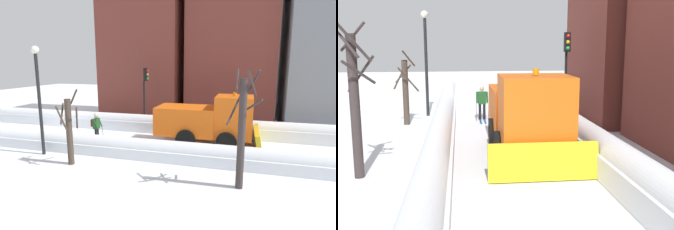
{
  "view_description": "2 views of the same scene",
  "coord_description": "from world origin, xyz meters",
  "views": [
    {
      "loc": [
        14.92,
        12.71,
        4.66
      ],
      "look_at": [
        0.26,
        8.46,
        1.79
      ],
      "focal_mm": 29.29,
      "sensor_mm": 36.0,
      "label": 1
    },
    {
      "loc": [
        1.8,
        24.25,
        3.92
      ],
      "look_at": [
        0.04,
        8.93,
        1.1
      ],
      "focal_mm": 42.76,
      "sensor_mm": 36.0,
      "label": 2
    }
  ],
  "objects": [
    {
      "name": "plow_truck",
      "position": [
        -0.52,
        10.69,
        1.48
      ],
      "size": [
        3.2,
        5.98,
        3.12
      ],
      "color": "orange",
      "rests_on": "ground"
    },
    {
      "name": "bare_tree_near",
      "position": [
        4.39,
        4.91,
        1.65
      ],
      "size": [
        1.18,
        1.25,
        3.57
      ],
      "color": "#41352B",
      "rests_on": "ground"
    },
    {
      "name": "bare_tree_mid",
      "position": [
        4.79,
        12.6,
        2.24
      ],
      "size": [
        1.13,
        1.25,
        4.5
      ],
      "color": "#382E2D",
      "rests_on": "ground"
    },
    {
      "name": "snowbank_left",
      "position": [
        -2.61,
        10.0,
        0.54
      ],
      "size": [
        1.1,
        36.0,
        1.17
      ],
      "color": "white",
      "rests_on": "ground"
    },
    {
      "name": "snowbank_right",
      "position": [
        2.61,
        10.0,
        0.42
      ],
      "size": [
        1.1,
        36.0,
        0.99
      ],
      "color": "white",
      "rests_on": "ground"
    },
    {
      "name": "street_lamp",
      "position": [
        3.56,
        2.66,
        3.47
      ],
      "size": [
        0.4,
        0.4,
        5.52
      ],
      "color": "black",
      "rests_on": "ground"
    },
    {
      "name": "skier",
      "position": [
        0.72,
        4.11,
        1.0
      ],
      "size": [
        0.62,
        1.8,
        1.81
      ],
      "color": "black",
      "rests_on": "ground"
    },
    {
      "name": "ground_plane",
      "position": [
        0.0,
        10.0,
        0.0
      ],
      "size": [
        80.0,
        80.0,
        0.0
      ],
      "primitive_type": "plane",
      "color": "white"
    },
    {
      "name": "traffic_light_pole",
      "position": [
        -3.18,
        5.8,
        3.06
      ],
      "size": [
        0.28,
        0.42,
        4.36
      ],
      "color": "black",
      "rests_on": "ground"
    }
  ]
}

